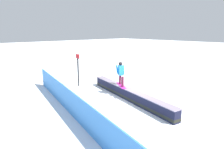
# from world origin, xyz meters

# --- Properties ---
(ground_plane) EXTENTS (120.00, 120.00, 0.00)m
(ground_plane) POSITION_xyz_m (0.00, 0.00, 0.00)
(ground_plane) COLOR white
(grind_box) EXTENTS (7.01, 1.81, 0.63)m
(grind_box) POSITION_xyz_m (0.00, 0.00, 0.29)
(grind_box) COLOR black
(grind_box) RESTS_ON ground_plane
(snowboarder) EXTENTS (1.37, 0.95, 1.40)m
(snowboarder) POSITION_xyz_m (0.88, -0.22, 1.39)
(snowboarder) COLOR #C52496
(snowboarder) RESTS_ON grind_box
(safety_fence) EXTENTS (12.24, 2.42, 1.19)m
(safety_fence) POSITION_xyz_m (0.00, 3.56, 0.59)
(safety_fence) COLOR #3C85DC
(safety_fence) RESTS_ON ground_plane
(trail_marker) EXTENTS (0.40, 0.10, 2.27)m
(trail_marker) POSITION_xyz_m (4.26, 0.61, 1.20)
(trail_marker) COLOR #262628
(trail_marker) RESTS_ON ground_plane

